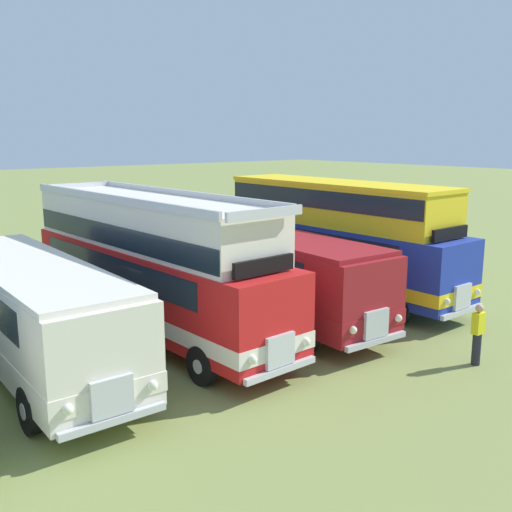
% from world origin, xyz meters
% --- Properties ---
extents(ground_plane, '(200.00, 200.00, 0.00)m').
position_xyz_m(ground_plane, '(0.00, 0.00, 0.00)').
color(ground_plane, olive).
extents(bus_second_in_row, '(2.74, 10.10, 2.99)m').
position_xyz_m(bus_second_in_row, '(-3.97, -0.33, 1.75)').
color(bus_second_in_row, silver).
rests_on(bus_second_in_row, ground).
extents(bus_third_in_row, '(3.03, 11.71, 4.52)m').
position_xyz_m(bus_third_in_row, '(-0.01, 0.36, 2.36)').
color(bus_third_in_row, red).
rests_on(bus_third_in_row, ground).
extents(bus_fourth_in_row, '(3.13, 11.00, 2.99)m').
position_xyz_m(bus_fourth_in_row, '(3.98, -0.19, 1.76)').
color(bus_fourth_in_row, maroon).
rests_on(bus_fourth_in_row, ground).
extents(bus_fifth_in_row, '(2.76, 10.86, 4.49)m').
position_xyz_m(bus_fifth_in_row, '(7.94, -0.07, 2.47)').
color(bus_fifth_in_row, '#1E339E').
rests_on(bus_fifth_in_row, ground).
extents(marshal_person, '(0.36, 0.24, 1.73)m').
position_xyz_m(marshal_person, '(5.67, -7.53, 0.89)').
color(marshal_person, '#23232D').
rests_on(marshal_person, ground).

